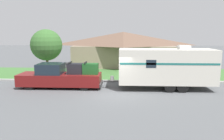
{
  "coord_description": "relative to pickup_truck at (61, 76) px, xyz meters",
  "views": [
    {
      "loc": [
        0.58,
        -14.65,
        4.15
      ],
      "look_at": [
        -0.2,
        1.57,
        1.4
      ],
      "focal_mm": 35.0,
      "sensor_mm": 36.0,
      "label": 1
    }
  ],
  "objects": [
    {
      "name": "house_across_street",
      "position": [
        4.8,
        12.08,
        1.37
      ],
      "size": [
        13.17,
        7.35,
        4.31
      ],
      "color": "gray",
      "rests_on": "ground_plane"
    },
    {
      "name": "curb_strip",
      "position": [
        4.14,
        2.18,
        -0.79
      ],
      "size": [
        80.0,
        0.3,
        0.14
      ],
      "color": "#999993",
      "rests_on": "ground_plane"
    },
    {
      "name": "mailbox",
      "position": [
        -1.12,
        2.91,
        0.18
      ],
      "size": [
        0.48,
        0.2,
        1.35
      ],
      "color": "brown",
      "rests_on": "ground_plane"
    },
    {
      "name": "pickup_truck",
      "position": [
        0.0,
        0.0,
        0.0
      ],
      "size": [
        6.35,
        1.93,
        2.0
      ],
      "color": "black",
      "rests_on": "ground_plane"
    },
    {
      "name": "travel_trailer",
      "position": [
        7.97,
        -0.0,
        0.86
      ],
      "size": [
        8.16,
        2.37,
        3.27
      ],
      "color": "black",
      "rests_on": "ground_plane"
    },
    {
      "name": "lawn_strip",
      "position": [
        4.14,
        5.83,
        -0.85
      ],
      "size": [
        80.0,
        7.0,
        0.03
      ],
      "color": "#3D6B33",
      "rests_on": "ground_plane"
    },
    {
      "name": "ground_plane",
      "position": [
        4.14,
        -1.57,
        -0.86
      ],
      "size": [
        120.0,
        120.0,
        0.0
      ],
      "primitive_type": "plane",
      "color": "#515456"
    },
    {
      "name": "tree_in_yard",
      "position": [
        -2.46,
        4.11,
        2.18
      ],
      "size": [
        2.95,
        2.95,
        4.52
      ],
      "color": "brown",
      "rests_on": "ground_plane"
    }
  ]
}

